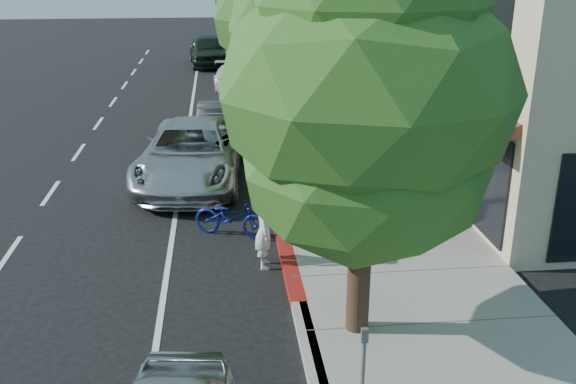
{
  "coord_description": "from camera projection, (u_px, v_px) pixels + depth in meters",
  "views": [
    {
      "loc": [
        -1.35,
        -11.57,
        6.32
      ],
      "look_at": [
        0.09,
        1.74,
        1.35
      ],
      "focal_mm": 40.0,
      "sensor_mm": 36.0,
      "label": 1
    }
  ],
  "objects": [
    {
      "name": "street_tree_2",
      "position": [
        286.0,
        20.0,
        21.03
      ],
      "size": [
        4.91,
        4.91,
        7.17
      ],
      "color": "black",
      "rests_on": "ground"
    },
    {
      "name": "pedestrian",
      "position": [
        331.0,
        143.0,
        18.93
      ],
      "size": [
        1.04,
        0.88,
        1.88
      ],
      "primitive_type": "imported",
      "rotation": [
        0.0,
        0.0,
        3.35
      ],
      "color": "black",
      "rests_on": "sidewalk"
    },
    {
      "name": "curb_red_segment",
      "position": [
        288.0,
        258.0,
        14.03
      ],
      "size": [
        0.32,
        4.0,
        0.15
      ],
      "primitive_type": "cube",
      "color": "maroon",
      "rests_on": "ground"
    },
    {
      "name": "bicycle",
      "position": [
        231.0,
        217.0,
        15.17
      ],
      "size": [
        1.97,
        1.37,
        0.98
      ],
      "primitive_type": "imported",
      "rotation": [
        0.0,
        0.0,
        1.14
      ],
      "color": "navy",
      "rests_on": "ground"
    },
    {
      "name": "silver_suv",
      "position": [
        193.0,
        153.0,
        18.76
      ],
      "size": [
        3.56,
        6.5,
        1.73
      ],
      "primitive_type": "imported",
      "rotation": [
        0.0,
        0.0,
        -0.11
      ],
      "color": "silver",
      "rests_on": "ground"
    },
    {
      "name": "curb",
      "position": [
        264.0,
        162.0,
        20.55
      ],
      "size": [
        0.3,
        56.0,
        0.15
      ],
      "primitive_type": "cube",
      "color": "#9E998E",
      "rests_on": "ground"
    },
    {
      "name": "street_tree_0",
      "position": [
        367.0,
        96.0,
        9.86
      ],
      "size": [
        4.72,
        4.72,
        7.07
      ],
      "color": "black",
      "rests_on": "ground"
    },
    {
      "name": "dark_sedan",
      "position": [
        221.0,
        126.0,
        22.16
      ],
      "size": [
        1.6,
        4.5,
        1.48
      ],
      "primitive_type": "imported",
      "rotation": [
        0.0,
        0.0,
        -0.01
      ],
      "color": "#222628",
      "rests_on": "ground"
    },
    {
      "name": "storefront_building",
      "position": [
        454.0,
        19.0,
        29.65
      ],
      "size": [
        10.0,
        36.0,
        7.0
      ],
      "primitive_type": "cube",
      "color": "beige",
      "rests_on": "ground"
    },
    {
      "name": "sidewalk",
      "position": [
        335.0,
        160.0,
        20.78
      ],
      "size": [
        4.6,
        56.0,
        0.15
      ],
      "primitive_type": "cube",
      "color": "gray",
      "rests_on": "ground"
    },
    {
      "name": "street_tree_1",
      "position": [
        312.0,
        34.0,
        15.36
      ],
      "size": [
        4.15,
        4.15,
        7.25
      ],
      "color": "black",
      "rests_on": "ground"
    },
    {
      "name": "dark_suv_far",
      "position": [
        209.0,
        50.0,
        38.69
      ],
      "size": [
        2.54,
        5.51,
        1.83
      ],
      "primitive_type": "imported",
      "rotation": [
        0.0,
        0.0,
        0.07
      ],
      "color": "black",
      "rests_on": "ground"
    },
    {
      "name": "ground",
      "position": [
        293.0,
        283.0,
        13.12
      ],
      "size": [
        120.0,
        120.0,
        0.0
      ],
      "primitive_type": "plane",
      "color": "black",
      "rests_on": "ground"
    },
    {
      "name": "white_pickup",
      "position": [
        237.0,
        82.0,
        29.98
      ],
      "size": [
        2.36,
        5.06,
        1.43
      ],
      "primitive_type": "imported",
      "rotation": [
        0.0,
        0.0,
        0.07
      ],
      "color": "white",
      "rests_on": "ground"
    },
    {
      "name": "cyclist",
      "position": [
        264.0,
        231.0,
        13.56
      ],
      "size": [
        0.43,
        0.62,
        1.67
      ],
      "primitive_type": "imported",
      "rotation": [
        0.0,
        0.0,
        1.53
      ],
      "color": "white",
      "rests_on": "ground"
    }
  ]
}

